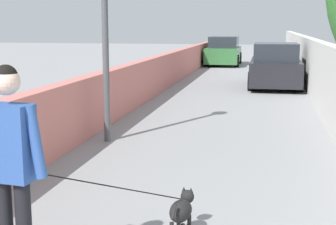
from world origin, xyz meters
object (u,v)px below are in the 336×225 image
car_near (275,67)px  car_far (224,52)px  dog (181,209)px  person_skateboarder (11,157)px

car_near → car_far: 9.54m
dog → car_near: car_near is taller
dog → car_far: size_ratio=0.42×
dog → car_far: car_far is taller
car_far → car_near: bearing=-164.0°
car_near → person_skateboarder: bearing=170.9°
person_skateboarder → dog: 1.97m
person_skateboarder → dog: size_ratio=1.09×
car_near → car_far: same height
dog → car_near: bearing=-5.0°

